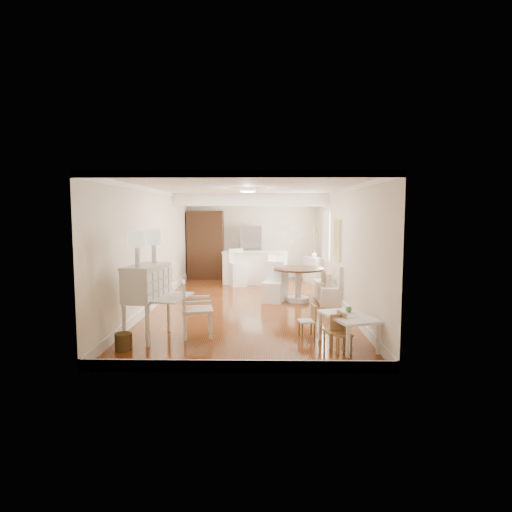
{
  "coord_description": "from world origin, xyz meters",
  "views": [
    {
      "loc": [
        0.35,
        -10.28,
        2.23
      ],
      "look_at": [
        0.18,
        0.3,
        1.16
      ],
      "focal_mm": 30.0,
      "sensor_mm": 36.0,
      "label": 1
    }
  ],
  "objects_px": {
    "slip_chair_far": "(278,284)",
    "slip_chair_near": "(273,282)",
    "bar_stool_right": "(275,271)",
    "sideboard": "(315,270)",
    "fridge": "(261,252)",
    "pantry_cabinet": "(206,245)",
    "secretary_bureau": "(147,302)",
    "kids_chair_c": "(341,334)",
    "bar_stool_left": "(238,268)",
    "wicker_basket": "(124,342)",
    "kids_table": "(348,331)",
    "breakfast_counter": "(255,268)",
    "gustavian_armchair": "(197,309)",
    "dining_table": "(298,285)",
    "kids_chair_a": "(334,331)",
    "kids_chair_b": "(307,321)"
  },
  "relations": [
    {
      "from": "wicker_basket",
      "to": "dining_table",
      "type": "bearing_deg",
      "value": 51.07
    },
    {
      "from": "secretary_bureau",
      "to": "kids_chair_b",
      "type": "xyz_separation_m",
      "value": [
        2.85,
        0.15,
        -0.37
      ]
    },
    {
      "from": "kids_chair_a",
      "to": "slip_chair_far",
      "type": "bearing_deg",
      "value": 174.7
    },
    {
      "from": "kids_chair_a",
      "to": "slip_chair_far",
      "type": "relative_size",
      "value": 0.75
    },
    {
      "from": "kids_chair_a",
      "to": "kids_table",
      "type": "bearing_deg",
      "value": 102.27
    },
    {
      "from": "gustavian_armchair",
      "to": "fridge",
      "type": "relative_size",
      "value": 0.56
    },
    {
      "from": "slip_chair_far",
      "to": "bar_stool_left",
      "type": "bearing_deg",
      "value": -120.79
    },
    {
      "from": "wicker_basket",
      "to": "slip_chair_near",
      "type": "distance_m",
      "value": 4.59
    },
    {
      "from": "secretary_bureau",
      "to": "pantry_cabinet",
      "type": "height_order",
      "value": "pantry_cabinet"
    },
    {
      "from": "kids_chair_c",
      "to": "kids_chair_b",
      "type": "bearing_deg",
      "value": 102.32
    },
    {
      "from": "gustavian_armchair",
      "to": "slip_chair_near",
      "type": "xyz_separation_m",
      "value": [
        1.43,
        3.01,
        -0.0
      ]
    },
    {
      "from": "slip_chair_far",
      "to": "bar_stool_right",
      "type": "relative_size",
      "value": 0.89
    },
    {
      "from": "breakfast_counter",
      "to": "slip_chair_far",
      "type": "bearing_deg",
      "value": -75.96
    },
    {
      "from": "secretary_bureau",
      "to": "slip_chair_near",
      "type": "height_order",
      "value": "secretary_bureau"
    },
    {
      "from": "kids_chair_a",
      "to": "fridge",
      "type": "xyz_separation_m",
      "value": [
        -1.22,
        7.58,
        0.59
      ]
    },
    {
      "from": "slip_chair_near",
      "to": "sideboard",
      "type": "bearing_deg",
      "value": 78.77
    },
    {
      "from": "kids_chair_a",
      "to": "dining_table",
      "type": "xyz_separation_m",
      "value": [
        -0.27,
        3.82,
        0.11
      ]
    },
    {
      "from": "pantry_cabinet",
      "to": "kids_chair_b",
      "type": "bearing_deg",
      "value": -68.29
    },
    {
      "from": "bar_stool_right",
      "to": "kids_chair_a",
      "type": "bearing_deg",
      "value": -98.34
    },
    {
      "from": "gustavian_armchair",
      "to": "bar_stool_right",
      "type": "relative_size",
      "value": 1.07
    },
    {
      "from": "fridge",
      "to": "pantry_cabinet",
      "type": "bearing_deg",
      "value": 179.1
    },
    {
      "from": "slip_chair_far",
      "to": "slip_chair_near",
      "type": "bearing_deg",
      "value": 4.6
    },
    {
      "from": "pantry_cabinet",
      "to": "secretary_bureau",
      "type": "bearing_deg",
      "value": -90.81
    },
    {
      "from": "kids_table",
      "to": "kids_chair_b",
      "type": "xyz_separation_m",
      "value": [
        -0.63,
        0.58,
        0.03
      ]
    },
    {
      "from": "breakfast_counter",
      "to": "fridge",
      "type": "height_order",
      "value": "fridge"
    },
    {
      "from": "secretary_bureau",
      "to": "gustavian_armchair",
      "type": "height_order",
      "value": "secretary_bureau"
    },
    {
      "from": "kids_chair_c",
      "to": "bar_stool_left",
      "type": "distance_m",
      "value": 6.57
    },
    {
      "from": "bar_stool_right",
      "to": "sideboard",
      "type": "relative_size",
      "value": 1.08
    },
    {
      "from": "kids_table",
      "to": "kids_chair_b",
      "type": "height_order",
      "value": "kids_chair_b"
    },
    {
      "from": "dining_table",
      "to": "slip_chair_far",
      "type": "bearing_deg",
      "value": 160.63
    },
    {
      "from": "sideboard",
      "to": "kids_table",
      "type": "bearing_deg",
      "value": -112.37
    },
    {
      "from": "wicker_basket",
      "to": "kids_chair_b",
      "type": "distance_m",
      "value": 3.18
    },
    {
      "from": "kids_chair_c",
      "to": "bar_stool_left",
      "type": "height_order",
      "value": "bar_stool_left"
    },
    {
      "from": "kids_table",
      "to": "kids_chair_c",
      "type": "relative_size",
      "value": 1.79
    },
    {
      "from": "dining_table",
      "to": "pantry_cabinet",
      "type": "relative_size",
      "value": 0.55
    },
    {
      "from": "kids_table",
      "to": "kids_chair_a",
      "type": "height_order",
      "value": "kids_chair_a"
    },
    {
      "from": "kids_table",
      "to": "dining_table",
      "type": "relative_size",
      "value": 0.86
    },
    {
      "from": "kids_chair_a",
      "to": "wicker_basket",
      "type": "bearing_deg",
      "value": -104.72
    },
    {
      "from": "secretary_bureau",
      "to": "wicker_basket",
      "type": "xyz_separation_m",
      "value": [
        -0.22,
        -0.66,
        -0.52
      ]
    },
    {
      "from": "dining_table",
      "to": "slip_chair_near",
      "type": "relative_size",
      "value": 1.24
    },
    {
      "from": "wicker_basket",
      "to": "bar_stool_right",
      "type": "relative_size",
      "value": 0.3
    },
    {
      "from": "slip_chair_far",
      "to": "breakfast_counter",
      "type": "relative_size",
      "value": 0.41
    },
    {
      "from": "slip_chair_far",
      "to": "bar_stool_right",
      "type": "xyz_separation_m",
      "value": [
        -0.02,
        2.09,
        0.05
      ]
    },
    {
      "from": "bar_stool_left",
      "to": "fridge",
      "type": "xyz_separation_m",
      "value": [
        0.72,
        1.47,
        0.33
      ]
    },
    {
      "from": "gustavian_armchair",
      "to": "slip_chair_near",
      "type": "height_order",
      "value": "gustavian_armchair"
    },
    {
      "from": "wicker_basket",
      "to": "slip_chair_near",
      "type": "bearing_deg",
      "value": 56.6
    },
    {
      "from": "kids_table",
      "to": "kids_chair_a",
      "type": "xyz_separation_m",
      "value": [
        -0.25,
        -0.14,
        0.05
      ]
    },
    {
      "from": "slip_chair_far",
      "to": "pantry_cabinet",
      "type": "bearing_deg",
      "value": -116.57
    },
    {
      "from": "kids_chair_a",
      "to": "sideboard",
      "type": "xyz_separation_m",
      "value": [
        0.48,
        6.7,
        0.1
      ]
    },
    {
      "from": "kids_chair_b",
      "to": "kids_chair_c",
      "type": "xyz_separation_m",
      "value": [
        0.47,
        -0.84,
        0.0
      ]
    }
  ]
}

